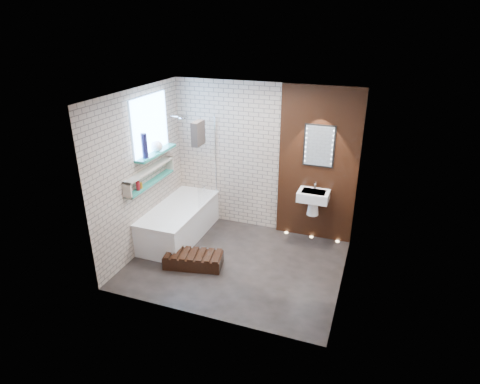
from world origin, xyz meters
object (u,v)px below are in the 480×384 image
at_px(washbasin, 313,199).
at_px(walnut_step, 194,260).
at_px(led_mirror, 319,146).
at_px(bath_screen, 207,162).
at_px(bathtub, 179,221).

bearing_deg(washbasin, walnut_step, -138.44).
distance_m(led_mirror, walnut_step, 2.68).
bearing_deg(walnut_step, bath_screen, 102.78).
relative_size(bathtub, led_mirror, 2.49).
bearing_deg(bath_screen, walnut_step, -77.22).
xyz_separation_m(led_mirror, walnut_step, (-1.55, -1.53, -1.55)).
bearing_deg(bathtub, washbasin, 16.01).
xyz_separation_m(washbasin, walnut_step, (-1.55, -1.37, -0.69)).
xyz_separation_m(washbasin, led_mirror, (0.00, 0.16, 0.86)).
bearing_deg(washbasin, bath_screen, -174.22).
height_order(bathtub, washbasin, washbasin).
distance_m(bathtub, walnut_step, 1.00).
height_order(bath_screen, walnut_step, bath_screen).
relative_size(led_mirror, walnut_step, 0.80).
bearing_deg(walnut_step, led_mirror, 44.67).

